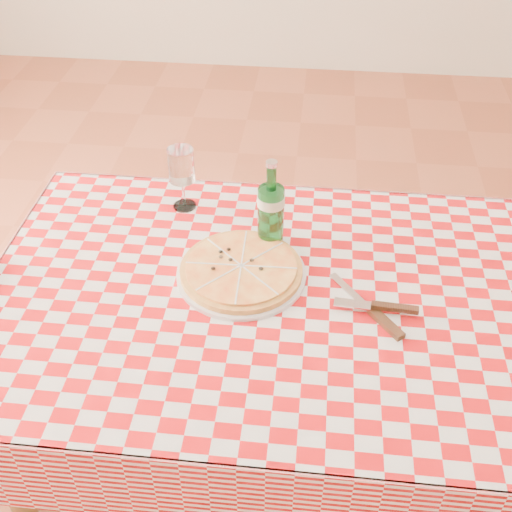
{
  "coord_description": "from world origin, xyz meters",
  "views": [
    {
      "loc": [
        0.1,
        -1.07,
        1.77
      ],
      "look_at": [
        -0.02,
        0.06,
        0.82
      ],
      "focal_mm": 45.0,
      "sensor_mm": 36.0,
      "label": 1
    }
  ],
  "objects_px": {
    "pizza_plate": "(241,269)",
    "wine_glass": "(182,179)",
    "water_bottle": "(271,205)",
    "dining_table": "(262,323)"
  },
  "relations": [
    {
      "from": "pizza_plate",
      "to": "wine_glass",
      "type": "relative_size",
      "value": 1.74
    },
    {
      "from": "dining_table",
      "to": "wine_glass",
      "type": "distance_m",
      "value": 0.44
    },
    {
      "from": "dining_table",
      "to": "water_bottle",
      "type": "bearing_deg",
      "value": 89.19
    },
    {
      "from": "pizza_plate",
      "to": "wine_glass",
      "type": "xyz_separation_m",
      "value": [
        -0.19,
        0.26,
        0.07
      ]
    },
    {
      "from": "pizza_plate",
      "to": "dining_table",
      "type": "bearing_deg",
      "value": -45.46
    },
    {
      "from": "pizza_plate",
      "to": "water_bottle",
      "type": "xyz_separation_m",
      "value": [
        0.06,
        0.13,
        0.1
      ]
    },
    {
      "from": "water_bottle",
      "to": "wine_glass",
      "type": "bearing_deg",
      "value": 150.99
    },
    {
      "from": "pizza_plate",
      "to": "water_bottle",
      "type": "bearing_deg",
      "value": 65.99
    },
    {
      "from": "dining_table",
      "to": "wine_glass",
      "type": "xyz_separation_m",
      "value": [
        -0.24,
        0.32,
        0.19
      ]
    },
    {
      "from": "water_bottle",
      "to": "wine_glass",
      "type": "xyz_separation_m",
      "value": [
        -0.25,
        0.14,
        -0.03
      ]
    }
  ]
}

